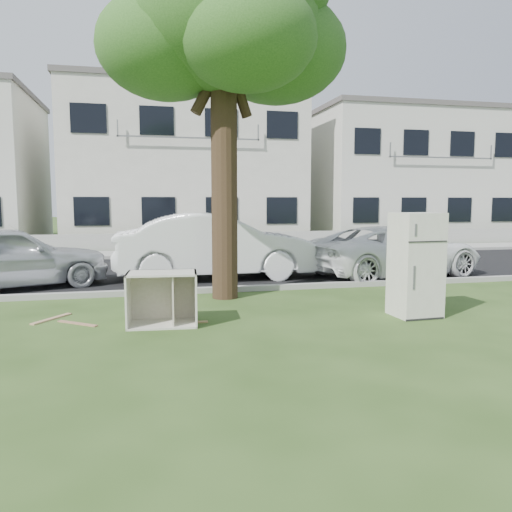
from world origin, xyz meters
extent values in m
plane|color=#2B4418|center=(0.00, 0.00, 0.00)|extent=(120.00, 120.00, 0.00)
cube|color=black|center=(0.00, 6.00, 0.01)|extent=(120.00, 7.00, 0.01)
cube|color=gray|center=(0.00, 2.45, 0.00)|extent=(120.00, 0.18, 0.12)
cube|color=gray|center=(0.00, 9.55, 0.00)|extent=(120.00, 0.18, 0.12)
cube|color=gray|center=(0.00, 11.00, 0.01)|extent=(120.00, 2.80, 0.01)
cube|color=gray|center=(0.00, 12.60, 0.35)|extent=(120.00, 0.15, 0.70)
cylinder|color=black|center=(-0.40, 1.80, 2.60)|extent=(0.54, 0.54, 5.20)
ellipsoid|color=#27501A|center=(-0.40, 1.80, 5.60)|extent=(3.80, 3.80, 2.85)
cube|color=silver|center=(0.00, 17.50, 3.60)|extent=(11.00, 8.00, 7.20)
cube|color=#595451|center=(0.00, 17.50, 7.32)|extent=(11.22, 8.16, 0.24)
cube|color=beige|center=(12.00, 17.50, 3.30)|extent=(10.00, 8.00, 6.60)
cube|color=#595451|center=(12.00, 17.50, 6.72)|extent=(10.20, 8.16, 0.24)
cube|color=silver|center=(2.60, -0.59, 0.91)|extent=(0.78, 0.73, 1.82)
cube|color=beige|center=(-1.77, -0.27, 0.44)|extent=(1.17, 0.78, 0.87)
cube|color=olive|center=(-1.60, -0.24, 0.01)|extent=(1.14, 0.15, 0.02)
cube|color=#996D50|center=(-3.15, 0.10, 0.01)|extent=(0.69, 0.57, 0.02)
cube|color=tan|center=(-3.62, 0.53, 0.01)|extent=(0.57, 0.77, 0.02)
imported|color=white|center=(-0.21, 4.42, 0.85)|extent=(5.19, 1.84, 1.71)
imported|color=white|center=(4.60, 3.85, 0.68)|extent=(5.21, 3.14, 1.35)
imported|color=#B9BBC1|center=(-5.09, 3.90, 0.75)|extent=(4.72, 3.20, 1.49)
camera|label=1|loc=(-2.06, -8.42, 2.02)|focal=35.00mm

